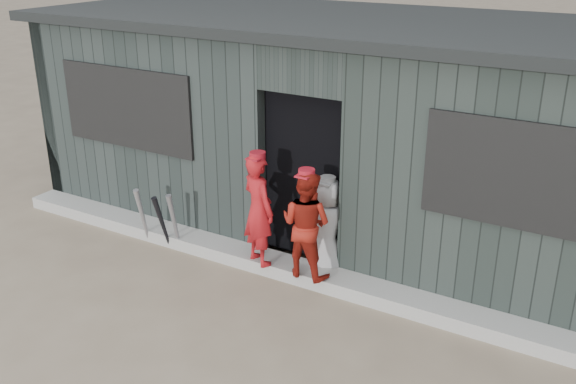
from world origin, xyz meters
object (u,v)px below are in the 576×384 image
Objects in this scene: player_grey_back at (327,227)px; dugout at (357,127)px; player_red_left at (259,210)px; bat_left at (143,216)px; bat_right at (162,223)px; bat_mid at (174,222)px; player_red_right at (306,224)px.

dugout is at bearing -87.85° from player_grey_back.
dugout reaches higher than player_red_left.
dugout is at bearing -74.38° from player_red_left.
dugout is at bearing 45.30° from bat_left.
bat_right is 2.67m from dugout.
bat_mid is 2.54m from dugout.
player_red_left is at bearing 4.14° from player_red_right.
bat_right is at bearing 3.45° from player_grey_back.
bat_mid is at bearing 24.51° from bat_right.
bat_left is 1.01× the size of bat_mid.
player_grey_back is 0.14× the size of dugout.
player_red_right is 0.41m from player_grey_back.
bat_right is 0.09× the size of dugout.
player_red_left is (1.61, 0.10, 0.40)m from bat_left.
bat_mid reaches higher than bat_right.
bat_right is 0.59× the size of player_red_left.
player_red_left is at bearing 3.41° from bat_left.
dugout is (1.45, 1.88, 0.91)m from bat_mid.
bat_mid is 1.02× the size of bat_right.
player_red_left reaches higher than bat_mid.
dugout is (1.90, 1.92, 0.91)m from bat_left.
bat_left is 1.66m from player_red_left.
bat_left is 2.30m from player_grey_back.
player_red_left is at bearing 4.80° from bat_right.
bat_mid is 0.64× the size of player_red_right.
dugout is (0.29, 1.83, 0.51)m from player_red_left.
player_red_left is 1.12× the size of player_grey_back.
dugout is at bearing 52.24° from bat_mid.
player_red_right is at bearing -153.46° from player_red_left.
bat_right is at bearing 6.23° from player_red_right.
bat_left is 0.45m from bat_mid.
player_grey_back is at bearing -76.89° from dugout.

